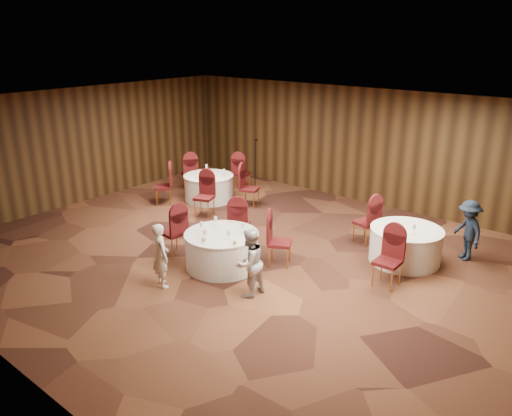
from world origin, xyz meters
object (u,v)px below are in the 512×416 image
Objects in this scene: woman_a at (161,255)px; man_c at (468,230)px; table_left at (209,187)px; mic_stand at (255,176)px; woman_b at (249,263)px; table_main at (222,250)px; table_right at (405,245)px.

woman_a is 6.37m from man_c.
mic_stand reaches higher than table_left.
woman_b is (4.46, -3.49, 0.28)m from table_left.
woman_a reaches higher than table_main.
table_right is 3.58m from woman_b.
table_right is at bearing 43.04° from table_main.
table_left is 5.19m from woman_a.
woman_a is (2.93, -4.27, 0.26)m from table_left.
table_main is 1.35m from woman_b.
man_c reaches higher than table_right.
table_right is at bearing 157.71° from woman_b.
mic_stand is 1.22× the size of man_c.
table_left is at bearing -108.51° from mic_stand.
mic_stand reaches higher than woman_a.
table_right is at bearing -105.65° from woman_a.
table_left is 0.95× the size of table_right.
table_main and table_right have the same top height.
mic_stand is at bearing 71.49° from table_left.
table_main is at bearing -42.11° from table_left.
woman_a is at bearing -103.62° from table_main.
table_main is 0.95× the size of mic_stand.
woman_b reaches higher than table_main.
table_right is 1.14× the size of man_c.
man_c is (4.10, 4.88, 0.02)m from woman_a.
table_right is 0.93× the size of mic_stand.
man_c is at bearing 44.00° from table_right.
mic_stand is 1.23× the size of woman_b.
table_right is at bearing -17.84° from mic_stand.
table_left is 5.67m from woman_b.
table_right is 1.18× the size of woman_a.
table_main is 4.39m from table_left.
table_main is 1.07× the size of table_left.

